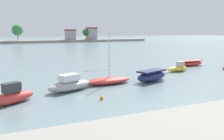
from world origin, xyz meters
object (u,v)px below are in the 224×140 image
(moored_boat_5, at_px, (178,68))
(mooring_buoy_0, at_px, (102,98))
(moored_boat_1, at_px, (11,97))
(mooring_buoy_1, at_px, (166,73))
(moored_boat_3, at_px, (108,80))
(moored_boat_4, at_px, (152,76))
(moored_boat_6, at_px, (191,63))
(mooring_buoy_2, at_px, (224,68))
(moored_boat_2, at_px, (70,84))

(moored_boat_5, xyz_separation_m, mooring_buoy_0, (-14.73, -8.54, -0.31))
(moored_boat_1, relative_size, mooring_buoy_1, 12.60)
(mooring_buoy_1, bearing_deg, mooring_buoy_0, -147.70)
(moored_boat_3, bearing_deg, moored_boat_4, -10.27)
(moored_boat_6, distance_m, mooring_buoy_0, 23.41)
(moored_boat_1, height_order, mooring_buoy_1, moored_boat_1)
(moored_boat_4, distance_m, mooring_buoy_2, 14.36)
(mooring_buoy_1, xyz_separation_m, mooring_buoy_2, (9.94, -0.45, 0.02))
(moored_boat_6, distance_m, mooring_buoy_2, 5.22)
(mooring_buoy_0, relative_size, mooring_buoy_1, 0.96)
(moored_boat_4, bearing_deg, mooring_buoy_0, -169.88)
(moored_boat_2, bearing_deg, mooring_buoy_1, -8.43)
(moored_boat_5, bearing_deg, moored_boat_1, -168.22)
(moored_boat_1, bearing_deg, moored_boat_6, -8.49)
(moored_boat_1, xyz_separation_m, moored_boat_4, (14.75, 2.74, 0.04))
(mooring_buoy_1, bearing_deg, moored_boat_6, 28.70)
(mooring_buoy_1, bearing_deg, moored_boat_1, -163.06)
(moored_boat_1, distance_m, mooring_buoy_0, 7.19)
(moored_boat_1, xyz_separation_m, mooring_buoy_0, (6.94, -1.81, -0.42))
(mooring_buoy_0, height_order, mooring_buoy_2, mooring_buoy_2)
(mooring_buoy_0, distance_m, mooring_buoy_1, 14.18)
(moored_boat_3, height_order, moored_boat_4, moored_boat_3)
(moored_boat_3, bearing_deg, moored_boat_5, 12.42)
(moored_boat_5, relative_size, moored_boat_6, 0.78)
(mooring_buoy_2, bearing_deg, mooring_buoy_0, -161.99)
(mooring_buoy_0, relative_size, mooring_buoy_2, 0.88)
(moored_boat_2, height_order, moored_boat_5, moored_boat_2)
(moored_boat_3, xyz_separation_m, moored_boat_5, (12.04, 3.34, 0.09))
(moored_boat_1, height_order, moored_boat_6, moored_boat_1)
(moored_boat_6, relative_size, mooring_buoy_1, 14.52)
(moored_boat_4, distance_m, moored_boat_5, 7.99)
(moored_boat_2, relative_size, mooring_buoy_0, 16.43)
(moored_boat_1, xyz_separation_m, moored_boat_3, (9.62, 3.38, -0.19))
(moored_boat_5, bearing_deg, mooring_buoy_0, -155.36)
(moored_boat_2, bearing_deg, moored_boat_4, -19.91)
(moored_boat_2, relative_size, moored_boat_5, 1.39)
(moored_boat_1, xyz_separation_m, mooring_buoy_2, (28.87, 5.32, -0.40))
(moored_boat_6, relative_size, mooring_buoy_2, 13.28)
(moored_boat_5, height_order, moored_boat_6, moored_boat_5)
(moored_boat_4, bearing_deg, moored_boat_1, 170.39)
(moored_boat_1, distance_m, moored_boat_3, 10.20)
(moored_boat_2, xyz_separation_m, mooring_buoy_2, (23.63, 3.06, -0.41))
(moored_boat_3, distance_m, mooring_buoy_2, 19.34)
(moored_boat_4, bearing_deg, moored_boat_3, 152.71)
(moored_boat_3, xyz_separation_m, moored_boat_4, (5.12, -0.64, 0.23))
(moored_boat_6, bearing_deg, mooring_buoy_0, -150.81)
(moored_boat_2, xyz_separation_m, moored_boat_6, (21.80, 7.95, -0.18))
(mooring_buoy_2, bearing_deg, moored_boat_6, 110.62)
(moored_boat_2, height_order, moored_boat_4, moored_boat_2)
(moored_boat_3, distance_m, moored_boat_4, 5.17)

